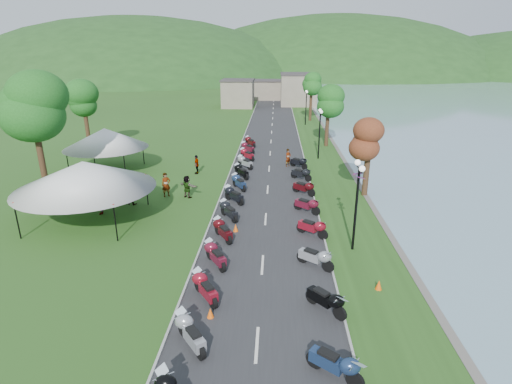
{
  "coord_description": "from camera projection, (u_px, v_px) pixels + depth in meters",
  "views": [
    {
      "loc": [
        0.58,
        -2.34,
        10.56
      ],
      "look_at": [
        -0.73,
        23.72,
        1.3
      ],
      "focal_mm": 28.0,
      "sensor_mm": 36.0,
      "label": 1
    }
  ],
  "objects": [
    {
      "name": "pedestrian_b",
      "position": [
        131.0,
        204.0,
        29.1
      ],
      "size": [
        1.01,
        0.73,
        1.86
      ],
      "primitive_type": "imported",
      "rotation": [
        0.0,
        0.0,
        2.85
      ],
      "color": "slate",
      "rests_on": "ground"
    },
    {
      "name": "traffic_cone_near",
      "position": [
        210.0,
        313.0,
        16.64
      ],
      "size": [
        0.3,
        0.3,
        0.47
      ],
      "primitive_type": "cone",
      "color": "#F2590C",
      "rests_on": "ground"
    },
    {
      "name": "moto_row_right",
      "position": [
        313.0,
        241.0,
        22.19
      ],
      "size": [
        2.6,
        35.69,
        1.1
      ],
      "primitive_type": null,
      "color": "#331411",
      "rests_on": "ground"
    },
    {
      "name": "tree_lakeside",
      "position": [
        368.0,
        155.0,
        29.83
      ],
      "size": [
        2.29,
        2.29,
        6.35
      ],
      "primitive_type": null,
      "color": "#247122",
      "rests_on": "ground"
    },
    {
      "name": "pedestrian_a",
      "position": [
        167.0,
        196.0,
        30.65
      ],
      "size": [
        0.85,
        0.81,
        1.88
      ],
      "primitive_type": "imported",
      "rotation": [
        0.0,
        0.0,
        0.62
      ],
      "color": "slate",
      "rests_on": "ground"
    },
    {
      "name": "far_building",
      "position": [
        264.0,
        91.0,
        85.03
      ],
      "size": [
        18.0,
        16.0,
        5.0
      ],
      "primitive_type": "cube",
      "color": "gray",
      "rests_on": "ground"
    },
    {
      "name": "moto_row_left",
      "position": [
        227.0,
        221.0,
        24.89
      ],
      "size": [
        2.6,
        47.94,
        1.1
      ],
      "primitive_type": null,
      "color": "#331411",
      "rests_on": "ground"
    },
    {
      "name": "road",
      "position": [
        270.0,
        153.0,
        43.41
      ],
      "size": [
        7.0,
        120.0,
        0.02
      ],
      "primitive_type": "cube",
      "color": "#2D2D2F",
      "rests_on": "ground"
    },
    {
      "name": "vendor_tent_side",
      "position": [
        107.0,
        150.0,
        36.42
      ],
      "size": [
        4.98,
        4.98,
        4.0
      ],
      "primitive_type": null,
      "color": "silver",
      "rests_on": "ground"
    },
    {
      "name": "hills_backdrop",
      "position": [
        276.0,
        74.0,
        194.01
      ],
      "size": [
        360.0,
        120.0,
        76.0
      ],
      "primitive_type": null,
      "color": "#285621",
      "rests_on": "ground"
    },
    {
      "name": "tree_park_left",
      "position": [
        35.0,
        126.0,
        27.92
      ],
      "size": [
        4.02,
        4.02,
        11.16
      ],
      "primitive_type": null,
      "color": "#247122",
      "rests_on": "ground"
    },
    {
      "name": "vendor_tent_main",
      "position": [
        87.0,
        191.0,
        25.71
      ],
      "size": [
        5.87,
        5.87,
        4.0
      ],
      "primitive_type": null,
      "color": "silver",
      "rests_on": "ground"
    },
    {
      "name": "pedestrian_c",
      "position": [
        101.0,
        214.0,
        27.36
      ],
      "size": [
        0.86,
        1.31,
        1.88
      ],
      "primitive_type": "imported",
      "rotation": [
        0.0,
        0.0,
        5.03
      ],
      "color": "slate",
      "rests_on": "ground"
    }
  ]
}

